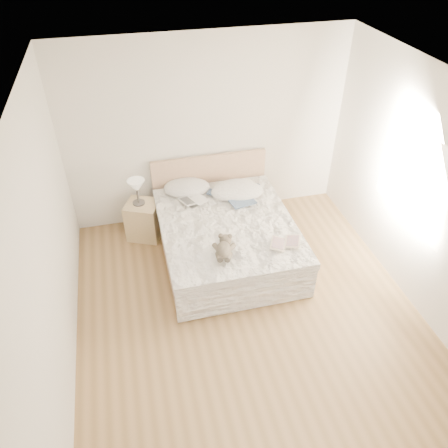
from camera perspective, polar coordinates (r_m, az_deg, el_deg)
The scene contains 16 objects.
floor at distance 5.32m, azimuth 3.38°, elevation -11.97°, with size 4.00×4.50×0.00m, color brown.
ceiling at distance 3.71m, azimuth 4.93°, elevation 16.20°, with size 4.00×4.50×0.00m, color white.
wall_back at distance 6.25m, azimuth -2.17°, elevation 11.98°, with size 4.00×0.02×2.70m, color silver.
wall_left at distance 4.33m, azimuth -22.25°, elevation -4.31°, with size 0.02×4.50×2.70m, color silver.
wall_right at distance 5.27m, azimuth 25.31°, elevation 2.80°, with size 0.02×4.50×2.70m, color silver.
window at distance 5.40m, azimuth 23.74°, elevation 5.44°, with size 0.02×1.30×1.10m, color white.
bed at distance 5.93m, azimuth 0.21°, elevation -1.51°, with size 1.72×2.14×1.00m.
nightstand at distance 6.36m, azimuth -10.41°, elevation 0.52°, with size 0.45×0.40×0.56m, color tan.
table_lamp at distance 6.07m, azimuth -11.35°, elevation 4.74°, with size 0.29×0.29×0.37m.
pillow_left at distance 6.31m, azimuth -4.91°, elevation 4.77°, with size 0.67×0.47×0.20m, color silver.
pillow_middle at distance 6.25m, azimuth 1.16°, elevation 4.51°, with size 0.66×0.47×0.20m, color white.
pillow_right at distance 6.21m, azimuth 2.38°, elevation 4.26°, with size 0.61×0.43×0.18m, color white.
blouse at distance 6.11m, azimuth 1.85°, elevation 3.57°, with size 0.53×0.57×0.02m, color #354864, non-canonical shape.
photo_book at distance 6.04m, azimuth -4.03°, elevation 3.04°, with size 0.35×0.24×0.03m, color silver.
childrens_book at distance 5.36m, azimuth 8.01°, elevation -2.46°, with size 0.38×0.26×0.02m, color beige.
teddy_bear at distance 5.12m, azimuth -0.06°, elevation -3.97°, with size 0.24×0.34×0.18m, color brown, non-canonical shape.
Camera 1 is at (-1.12, -3.28, 4.04)m, focal length 35.00 mm.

